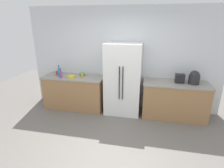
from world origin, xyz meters
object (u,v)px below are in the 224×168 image
bottle_a (61,74)px  bowl_b (71,77)px  refrigerator (123,79)px  rice_cooker (194,78)px  bottle_b (59,72)px  cup_b (82,75)px  cup_a (57,73)px  bowl_a (82,74)px  toaster (180,78)px

bottle_a → bowl_b: 0.27m
bowl_b → bottle_a: bearing=-170.0°
refrigerator → rice_cooker: bearing=0.3°
bottle_b → bowl_b: bearing=-9.8°
bottle_a → bowl_b: (0.26, 0.05, -0.06)m
refrigerator → bottle_a: (-1.60, -0.17, 0.09)m
cup_b → bowl_b: 0.28m
bottle_b → cup_b: (0.62, 0.06, -0.07)m
cup_a → refrigerator: bearing=-2.4°
cup_b → bowl_b: size_ratio=0.45×
bottle_a → rice_cooker: bearing=3.1°
bowl_a → cup_b: bearing=-66.0°
toaster → bowl_a: 2.48m
bottle_a → bowl_b: size_ratio=1.21×
rice_cooker → cup_a: bearing=178.9°
rice_cooker → bowl_a: (-2.79, 0.12, -0.12)m
refrigerator → cup_a: bearing=177.6°
cup_b → bowl_a: bearing=114.0°
bottle_a → bottle_b: bearing=131.9°
refrigerator → cup_a: refrigerator is taller
toaster → rice_cooker: size_ratio=0.67×
cup_a → bowl_b: cup_a is taller
toaster → bowl_a: size_ratio=1.48×
bowl_a → bowl_b: 0.32m
refrigerator → bowl_a: 1.14m
refrigerator → toaster: 1.35m
bottle_b → cup_b: bottle_b is taller
rice_cooker → bowl_b: size_ratio=1.68×
cup_b → bottle_a: bearing=-162.4°
cup_b → bowl_a: size_ratio=0.59×
toaster → cup_b: bearing=-179.4°
bowl_b → bowl_a: bearing=50.2°
refrigerator → bottle_a: size_ratio=7.91×
refrigerator → bowl_b: (-1.33, -0.12, 0.03)m
bottle_a → refrigerator: bearing=6.0°
refrigerator → rice_cooker: size_ratio=5.70×
refrigerator → rice_cooker: (1.66, 0.01, 0.15)m
toaster → bowl_b: (-2.68, -0.15, -0.08)m
bottle_b → bowl_b: 0.38m
toaster → rice_cooker: 0.32m
rice_cooker → bowl_a: rice_cooker is taller
cup_b → refrigerator: bearing=0.1°
cup_a → bottle_b: bearing=-45.1°
bottle_b → cup_a: size_ratio=2.99×
bottle_b → cup_b: 0.63m
toaster → bottle_a: bottle_a is taller
bottle_a → bowl_b: bearing=10.0°
refrigerator → bottle_a: bearing=-174.0°
rice_cooker → cup_b: size_ratio=3.73×
bowl_b → refrigerator: bearing=5.1°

